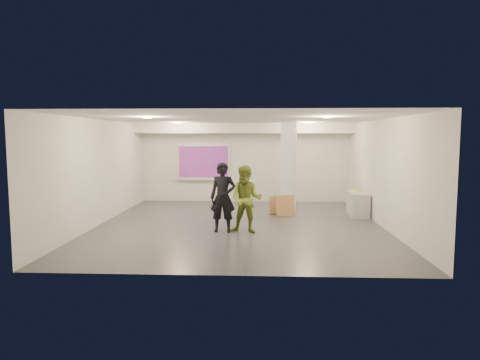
{
  "coord_description": "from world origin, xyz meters",
  "views": [
    {
      "loc": [
        0.56,
        -12.02,
        2.51
      ],
      "look_at": [
        0.0,
        0.4,
        1.25
      ],
      "focal_mm": 32.0,
      "sensor_mm": 36.0,
      "label": 1
    }
  ],
  "objects_px": {
    "projection_screen": "(204,162)",
    "man": "(246,199)",
    "credenza": "(358,204)",
    "woman": "(223,197)",
    "column": "(288,168)"
  },
  "relations": [
    {
      "from": "column",
      "to": "man",
      "type": "height_order",
      "value": "column"
    },
    {
      "from": "projection_screen",
      "to": "credenza",
      "type": "xyz_separation_m",
      "value": [
        5.32,
        -2.81,
        -1.15
      ]
    },
    {
      "from": "column",
      "to": "credenza",
      "type": "distance_m",
      "value": 2.49
    },
    {
      "from": "column",
      "to": "projection_screen",
      "type": "height_order",
      "value": "column"
    },
    {
      "from": "projection_screen",
      "to": "man",
      "type": "xyz_separation_m",
      "value": [
        1.83,
        -5.44,
        -0.65
      ]
    },
    {
      "from": "credenza",
      "to": "man",
      "type": "height_order",
      "value": "man"
    },
    {
      "from": "woman",
      "to": "man",
      "type": "height_order",
      "value": "woman"
    },
    {
      "from": "column",
      "to": "man",
      "type": "bearing_deg",
      "value": -114.56
    },
    {
      "from": "woman",
      "to": "man",
      "type": "bearing_deg",
      "value": -5.26
    },
    {
      "from": "credenza",
      "to": "column",
      "type": "bearing_deg",
      "value": 179.09
    },
    {
      "from": "column",
      "to": "projection_screen",
      "type": "relative_size",
      "value": 1.43
    },
    {
      "from": "man",
      "to": "credenza",
      "type": "bearing_deg",
      "value": 46.54
    },
    {
      "from": "man",
      "to": "projection_screen",
      "type": "bearing_deg",
      "value": 118.14
    },
    {
      "from": "woman",
      "to": "column",
      "type": "bearing_deg",
      "value": 56.53
    },
    {
      "from": "projection_screen",
      "to": "woman",
      "type": "height_order",
      "value": "projection_screen"
    }
  ]
}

